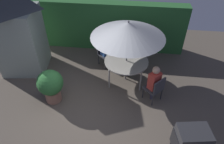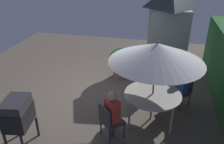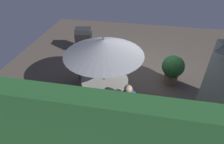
% 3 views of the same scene
% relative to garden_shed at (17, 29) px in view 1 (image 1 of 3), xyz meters
% --- Properties ---
extents(ground_plane, '(11.00, 11.00, 0.00)m').
position_rel_garden_shed_xyz_m(ground_plane, '(2.71, -1.73, -1.57)').
color(ground_plane, brown).
extents(hedge_backdrop, '(6.26, 0.51, 1.94)m').
position_rel_garden_shed_xyz_m(hedge_backdrop, '(2.71, 1.77, -0.59)').
color(hedge_backdrop, '#28602D').
rests_on(hedge_backdrop, ground).
extents(garden_shed, '(1.70, 1.65, 3.07)m').
position_rel_garden_shed_xyz_m(garden_shed, '(0.00, 0.00, 0.00)').
color(garden_shed, gray).
rests_on(garden_shed, ground).
extents(patio_table, '(1.45, 1.45, 0.79)m').
position_rel_garden_shed_xyz_m(patio_table, '(3.69, -0.25, -0.83)').
color(patio_table, '#B2ADA3').
rests_on(patio_table, ground).
extents(patio_umbrella, '(2.27, 2.27, 2.20)m').
position_rel_garden_shed_xyz_m(patio_umbrella, '(3.69, -0.25, 0.34)').
color(patio_umbrella, '#4C4C51').
rests_on(patio_umbrella, ground).
extents(bbq_grill, '(0.77, 0.61, 1.20)m').
position_rel_garden_shed_xyz_m(bbq_grill, '(5.27, -3.07, -0.72)').
color(bbq_grill, black).
rests_on(bbq_grill, ground).
extents(chair_near_shed, '(0.65, 0.65, 0.90)m').
position_rel_garden_shed_xyz_m(chair_near_shed, '(4.63, -1.16, -1.04)').
color(chair_near_shed, '#38383D').
rests_on(chair_near_shed, ground).
extents(chair_far_side, '(0.65, 0.65, 0.90)m').
position_rel_garden_shed_xyz_m(chair_far_side, '(2.83, 0.54, -1.04)').
color(chair_far_side, '#38383D').
rests_on(chair_far_side, ground).
extents(potted_plant_by_shed, '(0.77, 0.77, 1.10)m').
position_rel_garden_shed_xyz_m(potted_plant_by_shed, '(1.53, -1.52, -0.94)').
color(potted_plant_by_shed, '#936651').
rests_on(potted_plant_by_shed, ground).
extents(person_in_red, '(0.41, 0.41, 1.26)m').
position_rel_garden_shed_xyz_m(person_in_red, '(4.57, -1.10, -0.78)').
color(person_in_red, '#CC3D33').
rests_on(person_in_red, ground).
extents(person_in_blue, '(0.41, 0.41, 1.26)m').
position_rel_garden_shed_xyz_m(person_in_blue, '(2.89, 0.49, -0.78)').
color(person_in_blue, '#3866B2').
rests_on(person_in_blue, ground).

